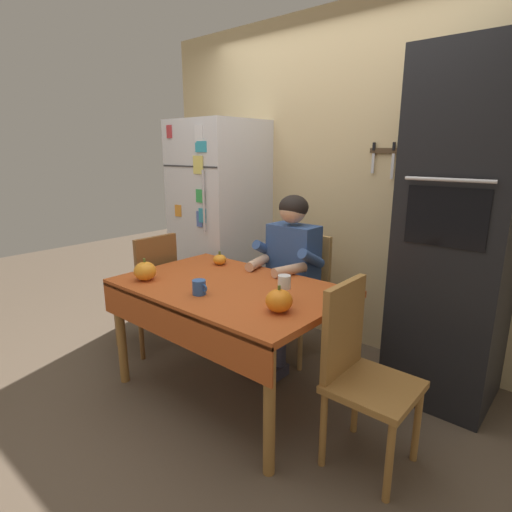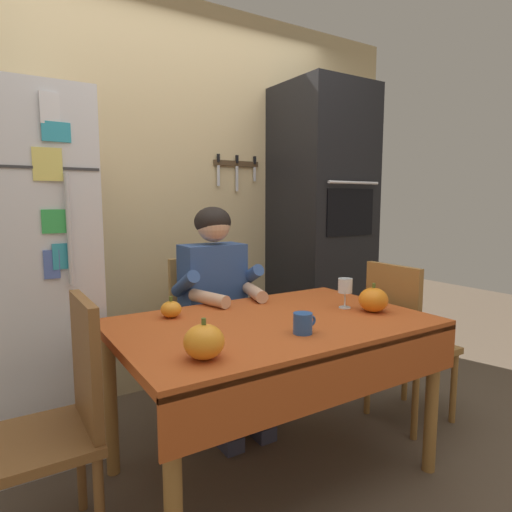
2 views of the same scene
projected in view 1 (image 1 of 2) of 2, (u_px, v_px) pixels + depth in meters
The scene contains 14 objects.
ground_plane at pixel (220, 397), 2.64m from camera, with size 10.00×10.00×0.00m, color brown.
back_wall_assembly at pixel (341, 182), 3.28m from camera, with size 3.70×0.13×2.60m.
refrigerator at pixel (220, 224), 3.72m from camera, with size 0.68×0.71×1.80m.
wall_oven at pixel (458, 236), 2.45m from camera, with size 0.60×0.64×2.10m.
dining_table at pixel (227, 299), 2.53m from camera, with size 1.40×0.90×0.74m.
chair_behind_person at pixel (302, 289), 3.14m from camera, with size 0.40×0.40×0.93m.
seated_person at pixel (288, 266), 2.94m from camera, with size 0.47×0.55×1.25m.
chair_left_side at pixel (151, 287), 3.19m from camera, with size 0.40×0.40×0.93m.
chair_right_side at pixel (360, 367), 2.02m from camera, with size 0.40×0.40×0.93m.
coffee_mug at pixel (199, 287), 2.35m from camera, with size 0.11×0.08×0.09m.
wine_glass at pixel (284, 283), 2.22m from camera, with size 0.07×0.07×0.15m.
pumpkin_large at pixel (220, 260), 2.97m from camera, with size 0.10×0.10×0.10m.
pumpkin_medium at pixel (145, 271), 2.61m from camera, with size 0.14×0.14×0.14m.
pumpkin_small at pixel (279, 301), 2.10m from camera, with size 0.14×0.14×0.14m.
Camera 1 is at (1.70, -1.61, 1.55)m, focal length 28.69 mm.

